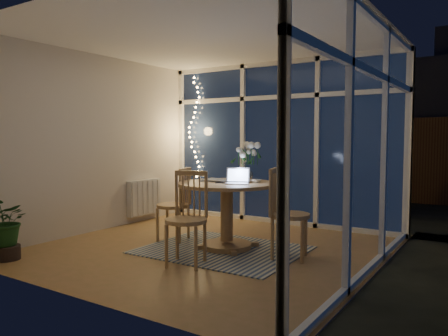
# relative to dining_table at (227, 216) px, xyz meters

# --- Properties ---
(floor) EXTENTS (4.00, 4.00, 0.00)m
(floor) POSITION_rel_dining_table_xyz_m (-0.18, -0.13, -0.41)
(floor) COLOR olive
(floor) RESTS_ON ground
(ceiling) EXTENTS (4.00, 4.00, 0.00)m
(ceiling) POSITION_rel_dining_table_xyz_m (-0.18, -0.13, 2.19)
(ceiling) COLOR white
(ceiling) RESTS_ON wall_back
(wall_back) EXTENTS (4.00, 0.04, 2.60)m
(wall_back) POSITION_rel_dining_table_xyz_m (-0.18, 1.87, 0.89)
(wall_back) COLOR silver
(wall_back) RESTS_ON floor
(wall_front) EXTENTS (4.00, 0.04, 2.60)m
(wall_front) POSITION_rel_dining_table_xyz_m (-0.18, -2.13, 0.89)
(wall_front) COLOR silver
(wall_front) RESTS_ON floor
(wall_left) EXTENTS (0.04, 4.00, 2.60)m
(wall_left) POSITION_rel_dining_table_xyz_m (-2.18, -0.13, 0.89)
(wall_left) COLOR silver
(wall_left) RESTS_ON floor
(wall_right) EXTENTS (0.04, 4.00, 2.60)m
(wall_right) POSITION_rel_dining_table_xyz_m (1.82, -0.13, 0.89)
(wall_right) COLOR silver
(wall_right) RESTS_ON floor
(window_wall_back) EXTENTS (4.00, 0.10, 2.60)m
(window_wall_back) POSITION_rel_dining_table_xyz_m (-0.18, 1.83, 0.89)
(window_wall_back) COLOR white
(window_wall_back) RESTS_ON floor
(window_wall_right) EXTENTS (0.10, 4.00, 2.60)m
(window_wall_right) POSITION_rel_dining_table_xyz_m (1.78, -0.13, 0.89)
(window_wall_right) COLOR white
(window_wall_right) RESTS_ON floor
(radiator) EXTENTS (0.10, 0.70, 0.58)m
(radiator) POSITION_rel_dining_table_xyz_m (-2.12, 0.77, -0.01)
(radiator) COLOR silver
(radiator) RESTS_ON wall_left
(fairy_lights) EXTENTS (0.24, 0.10, 1.85)m
(fairy_lights) POSITION_rel_dining_table_xyz_m (-1.83, 1.75, 1.11)
(fairy_lights) COLOR #EDB25F
(fairy_lights) RESTS_ON window_wall_back
(garden_patio) EXTENTS (12.00, 6.00, 0.10)m
(garden_patio) POSITION_rel_dining_table_xyz_m (0.32, 4.87, -0.47)
(garden_patio) COLOR black
(garden_patio) RESTS_ON ground
(garden_fence) EXTENTS (11.00, 0.08, 1.80)m
(garden_fence) POSITION_rel_dining_table_xyz_m (-0.18, 5.37, 0.49)
(garden_fence) COLOR #3B2215
(garden_fence) RESTS_ON ground
(neighbour_roof) EXTENTS (7.00, 3.00, 2.20)m
(neighbour_roof) POSITION_rel_dining_table_xyz_m (0.12, 8.37, 1.79)
(neighbour_roof) COLOR #303239
(neighbour_roof) RESTS_ON ground
(garden_shrubs) EXTENTS (0.90, 0.90, 0.90)m
(garden_shrubs) POSITION_rel_dining_table_xyz_m (-0.98, 3.27, 0.04)
(garden_shrubs) COLOR #193115
(garden_shrubs) RESTS_ON ground
(rug) EXTENTS (1.91, 1.54, 0.01)m
(rug) POSITION_rel_dining_table_xyz_m (0.00, -0.10, -0.41)
(rug) COLOR beige
(rug) RESTS_ON floor
(dining_table) EXTENTS (1.24, 1.24, 0.83)m
(dining_table) POSITION_rel_dining_table_xyz_m (0.00, 0.00, 0.00)
(dining_table) COLOR olive
(dining_table) RESTS_ON floor
(chair_left) EXTENTS (0.57, 0.57, 1.00)m
(chair_left) POSITION_rel_dining_table_xyz_m (-0.84, -0.03, 0.08)
(chair_left) COLOR olive
(chair_left) RESTS_ON floor
(chair_right) EXTENTS (0.60, 0.60, 1.05)m
(chair_right) POSITION_rel_dining_table_xyz_m (0.84, 0.02, 0.11)
(chair_right) COLOR olive
(chair_right) RESTS_ON floor
(chair_front) EXTENTS (0.61, 0.61, 1.03)m
(chair_front) POSITION_rel_dining_table_xyz_m (0.01, -0.84, 0.10)
(chair_front) COLOR olive
(chair_front) RESTS_ON floor
(laptop) EXTENTS (0.36, 0.34, 0.21)m
(laptop) POSITION_rel_dining_table_xyz_m (0.18, -0.06, 0.52)
(laptop) COLOR #B9B8BD
(laptop) RESTS_ON dining_table
(flower_vase) EXTENTS (0.21, 0.21, 0.21)m
(flower_vase) POSITION_rel_dining_table_xyz_m (0.08, 0.30, 0.52)
(flower_vase) COLOR silver
(flower_vase) RESTS_ON dining_table
(bowl) EXTENTS (0.15, 0.15, 0.04)m
(bowl) POSITION_rel_dining_table_xyz_m (0.29, 0.18, 0.43)
(bowl) COLOR white
(bowl) RESTS_ON dining_table
(newspapers) EXTENTS (0.44, 0.37, 0.02)m
(newspapers) POSITION_rel_dining_table_xyz_m (-0.20, 0.09, 0.43)
(newspapers) COLOR silver
(newspapers) RESTS_ON dining_table
(phone) EXTENTS (0.11, 0.09, 0.01)m
(phone) POSITION_rel_dining_table_xyz_m (-0.03, -0.11, 0.42)
(phone) COLOR black
(phone) RESTS_ON dining_table
(potted_plant) EXTENTS (0.57, 0.51, 0.76)m
(potted_plant) POSITION_rel_dining_table_xyz_m (-1.82, -1.78, -0.03)
(potted_plant) COLOR #17421A
(potted_plant) RESTS_ON floor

